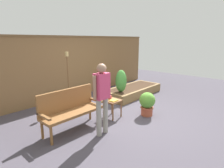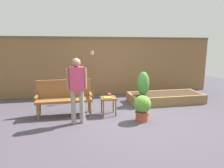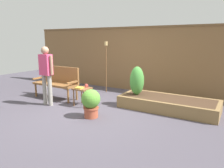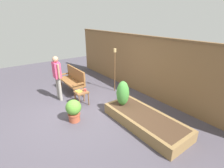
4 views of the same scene
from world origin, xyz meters
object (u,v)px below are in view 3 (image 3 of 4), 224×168
cup_on_table (86,86)px  person_by_bench (46,71)px  shrub_near_bench (137,81)px  book_on_table (79,88)px  tiki_torch (106,58)px  side_table (82,91)px  potted_boxwood (91,102)px  garden_bench (57,80)px

cup_on_table → person_by_bench: person_by_bench is taller
shrub_near_bench → person_by_bench: person_by_bench is taller
book_on_table → tiki_torch: bearing=94.5°
shrub_near_bench → person_by_bench: 2.39m
side_table → tiki_torch: bearing=99.3°
book_on_table → tiki_torch: 1.79m
potted_boxwood → tiki_torch: size_ratio=0.39×
book_on_table → tiki_torch: (-0.22, 1.65, 0.66)m
garden_bench → person_by_bench: (0.32, -0.70, 0.39)m
tiki_torch → person_by_bench: tiki_torch is taller
side_table → cup_on_table: size_ratio=4.27×
garden_bench → shrub_near_bench: size_ratio=1.92×
side_table → shrub_near_bench: bearing=30.5°
garden_bench → book_on_table: bearing=-16.5°
shrub_near_bench → potted_boxwood: bearing=-110.8°
garden_bench → tiki_torch: tiki_torch is taller
cup_on_table → shrub_near_bench: shrub_near_bench is taller
side_table → potted_boxwood: size_ratio=0.74×
person_by_bench → potted_boxwood: bearing=-6.0°
shrub_near_bench → side_table: bearing=-149.5°
cup_on_table → book_on_table: (-0.08, -0.20, -0.03)m
potted_boxwood → shrub_near_bench: size_ratio=0.86×
potted_boxwood → garden_bench: bearing=155.3°
potted_boxwood → tiki_torch: (-0.99, 2.19, 0.79)m
book_on_table → potted_boxwood: potted_boxwood is taller
garden_bench → tiki_torch: bearing=56.0°
potted_boxwood → shrub_near_bench: shrub_near_bench is taller
shrub_near_bench → tiki_torch: bearing=150.5°
garden_bench → shrub_near_bench: 2.44m
book_on_table → potted_boxwood: size_ratio=0.30×
garden_bench → person_by_bench: person_by_bench is taller
side_table → person_by_bench: (-0.83, -0.45, 0.54)m
garden_bench → book_on_table: size_ratio=7.43×
side_table → potted_boxwood: 0.95m
potted_boxwood → shrub_near_bench: bearing=69.2°
garden_bench → shrub_near_bench: bearing=11.3°
cup_on_table → shrub_near_bench: (1.20, 0.61, 0.15)m
cup_on_table → shrub_near_bench: bearing=27.0°
side_table → shrub_near_bench: (1.24, 0.73, 0.28)m
side_table → shrub_near_bench: size_ratio=0.64×
tiki_torch → cup_on_table: bearing=-78.4°
potted_boxwood → tiki_torch: tiki_torch is taller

